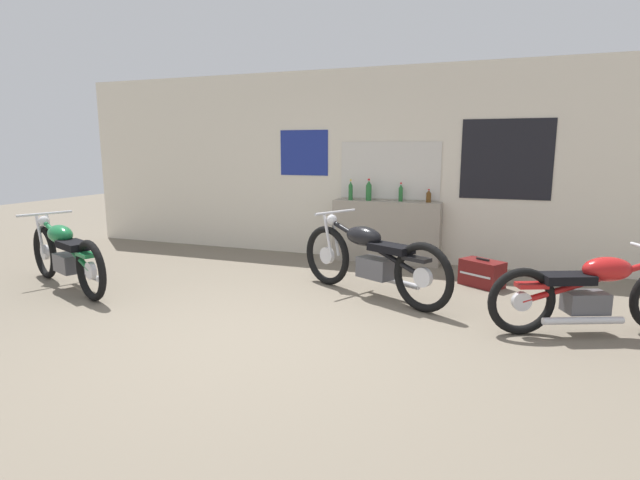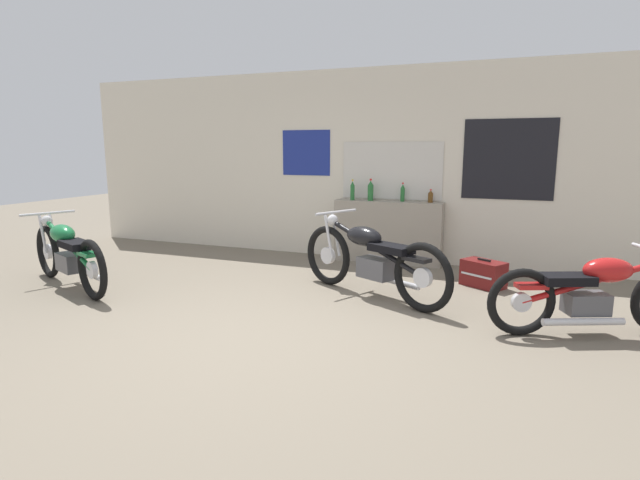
% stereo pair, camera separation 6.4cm
% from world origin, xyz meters
% --- Properties ---
extents(ground_plane, '(24.00, 24.00, 0.00)m').
position_xyz_m(ground_plane, '(0.00, 0.00, 0.00)').
color(ground_plane, '#706656').
extents(wall_back, '(10.00, 0.07, 2.80)m').
position_xyz_m(wall_back, '(0.02, 3.53, 1.40)').
color(wall_back, beige).
rests_on(wall_back, ground_plane).
extents(sill_counter, '(1.57, 0.28, 0.90)m').
position_xyz_m(sill_counter, '(0.35, 3.35, 0.45)').
color(sill_counter, gray).
rests_on(sill_counter, ground_plane).
extents(bottle_leftmost, '(0.06, 0.06, 0.30)m').
position_xyz_m(bottle_leftmost, '(-0.19, 3.32, 1.03)').
color(bottle_leftmost, '#23662D').
rests_on(bottle_leftmost, sill_counter).
extents(bottle_left_center, '(0.08, 0.08, 0.32)m').
position_xyz_m(bottle_left_center, '(0.08, 3.34, 1.04)').
color(bottle_left_center, '#23662D').
rests_on(bottle_left_center, sill_counter).
extents(bottle_center, '(0.06, 0.06, 0.27)m').
position_xyz_m(bottle_center, '(0.54, 3.40, 1.02)').
color(bottle_center, '#23662D').
rests_on(bottle_center, sill_counter).
extents(bottle_right_center, '(0.07, 0.07, 0.19)m').
position_xyz_m(bottle_right_center, '(0.94, 3.39, 0.98)').
color(bottle_right_center, '#5B3814').
rests_on(bottle_right_center, sill_counter).
extents(motorcycle_green, '(1.96, 0.96, 0.87)m').
position_xyz_m(motorcycle_green, '(-2.88, 0.63, 0.42)').
color(motorcycle_green, black).
rests_on(motorcycle_green, ground_plane).
extents(motorcycle_black, '(1.95, 1.07, 0.93)m').
position_xyz_m(motorcycle_black, '(0.59, 1.58, 0.44)').
color(motorcycle_black, black).
rests_on(motorcycle_black, ground_plane).
extents(motorcycle_red, '(1.79, 0.91, 0.78)m').
position_xyz_m(motorcycle_red, '(2.75, 1.18, 0.39)').
color(motorcycle_red, black).
rests_on(motorcycle_red, ground_plane).
extents(hard_case_darkred, '(0.57, 0.50, 0.34)m').
position_xyz_m(hard_case_darkred, '(1.75, 2.48, 0.16)').
color(hard_case_darkred, maroon).
rests_on(hard_case_darkred, ground_plane).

